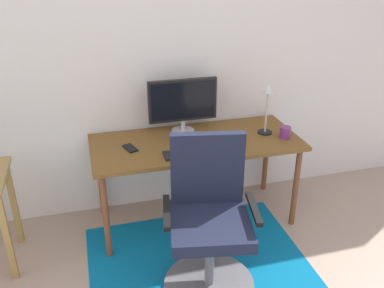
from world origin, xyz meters
TOP-DOWN VIEW (x-y plane):
  - wall_back at (0.00, 2.20)m, footprint 6.00×0.10m
  - area_rug at (-0.20, 1.11)m, footprint 1.52×1.50m
  - desk at (-0.07, 1.79)m, footprint 1.58×0.67m
  - monitor at (-0.13, 1.99)m, footprint 0.54×0.18m
  - keyboard at (-0.15, 1.59)m, footprint 0.43×0.13m
  - computer_mouse at (0.16, 1.63)m, footprint 0.06×0.10m
  - coffee_cup at (0.60, 1.67)m, footprint 0.08×0.08m
  - cell_phone at (-0.57, 1.79)m, footprint 0.11×0.15m
  - desk_lamp at (0.49, 1.79)m, footprint 0.11×0.11m
  - office_chair at (-0.19, 1.07)m, footprint 0.62×0.59m

SIDE VIEW (x-z plane):
  - area_rug at x=-0.20m, z-range 0.00..0.01m
  - office_chair at x=-0.19m, z-range -0.10..0.92m
  - desk at x=-0.07m, z-range 0.29..0.99m
  - cell_phone at x=-0.57m, z-range 0.71..0.72m
  - keyboard at x=-0.15m, z-range 0.71..0.72m
  - computer_mouse at x=0.16m, z-range 0.71..0.74m
  - coffee_cup at x=0.60m, z-range 0.71..0.79m
  - monitor at x=-0.13m, z-range 0.74..1.16m
  - desk_lamp at x=0.49m, z-range 0.76..1.16m
  - wall_back at x=0.00m, z-range 0.00..2.60m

